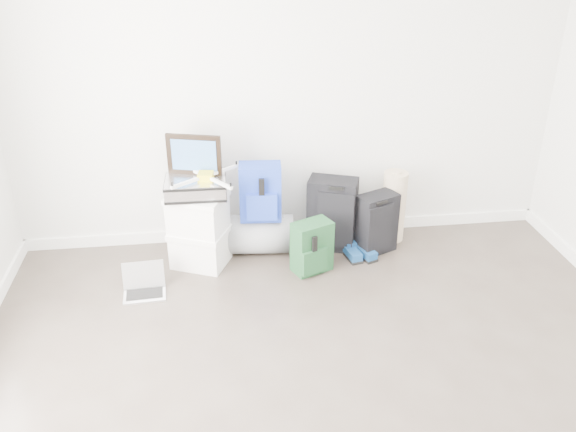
{
  "coord_description": "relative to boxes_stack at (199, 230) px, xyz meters",
  "views": [
    {
      "loc": [
        -0.62,
        -2.23,
        2.59
      ],
      "look_at": [
        -0.08,
        1.9,
        0.48
      ],
      "focal_mm": 38.0,
      "sensor_mm": 36.0,
      "label": 1
    }
  ],
  "objects": [
    {
      "name": "room_envelope",
      "position": [
        0.77,
        -2.07,
        1.41
      ],
      "size": [
        4.52,
        5.02,
        2.71
      ],
      "color": "silver",
      "rests_on": "ground"
    },
    {
      "name": "boxes_stack",
      "position": [
        0.0,
        0.0,
        0.0
      ],
      "size": [
        0.53,
        0.49,
        0.61
      ],
      "rotation": [
        0.0,
        0.0,
        -0.42
      ],
      "color": "white",
      "rests_on": "ground"
    },
    {
      "name": "briefcase",
      "position": [
        -0.0,
        0.0,
        0.37
      ],
      "size": [
        0.46,
        0.34,
        0.13
      ],
      "primitive_type": "cube",
      "rotation": [
        0.0,
        0.0,
        -0.02
      ],
      "color": "#B2B2B7",
      "rests_on": "boxes_stack"
    },
    {
      "name": "painting",
      "position": [
        0.0,
        0.1,
        0.6
      ],
      "size": [
        0.42,
        0.14,
        0.32
      ],
      "rotation": [
        0.0,
        0.0,
        -0.28
      ],
      "color": "black",
      "rests_on": "briefcase"
    },
    {
      "name": "drone",
      "position": [
        0.08,
        -0.02,
        0.47
      ],
      "size": [
        0.52,
        0.52,
        0.06
      ],
      "rotation": [
        0.0,
        0.0,
        -0.15
      ],
      "color": "yellow",
      "rests_on": "briefcase"
    },
    {
      "name": "duffel_bag",
      "position": [
        0.5,
        0.13,
        -0.15
      ],
      "size": [
        0.56,
        0.38,
        0.33
      ],
      "primitive_type": "cylinder",
      "rotation": [
        0.0,
        1.57,
        -0.1
      ],
      "color": "gray",
      "rests_on": "ground"
    },
    {
      "name": "blue_backpack",
      "position": [
        0.5,
        0.1,
        0.24
      ],
      "size": [
        0.35,
        0.27,
        0.46
      ],
      "rotation": [
        0.0,
        0.0,
        -0.08
      ],
      "color": "#172199",
      "rests_on": "duffel_bag"
    },
    {
      "name": "large_suitcase",
      "position": [
        1.1,
        0.14,
        -0.0
      ],
      "size": [
        0.45,
        0.37,
        0.62
      ],
      "rotation": [
        0.0,
        0.0,
        -0.36
      ],
      "color": "black",
      "rests_on": "ground"
    },
    {
      "name": "green_backpack",
      "position": [
        0.87,
        -0.22,
        -0.11
      ],
      "size": [
        0.35,
        0.32,
        0.42
      ],
      "rotation": [
        0.0,
        0.0,
        0.41
      ],
      "color": "#143719",
      "rests_on": "ground"
    },
    {
      "name": "carry_on",
      "position": [
        1.45,
        0.02,
        -0.05
      ],
      "size": [
        0.38,
        0.32,
        0.51
      ],
      "rotation": [
        0.0,
        0.0,
        0.42
      ],
      "color": "black",
      "rests_on": "ground"
    },
    {
      "name": "shoes",
      "position": [
        1.29,
        -0.07,
        -0.27
      ],
      "size": [
        0.27,
        0.26,
        0.08
      ],
      "rotation": [
        0.0,
        0.0,
        0.27
      ],
      "color": "black",
      "rests_on": "ground"
    },
    {
      "name": "rolled_rug",
      "position": [
        1.65,
        0.21,
        0.0
      ],
      "size": [
        0.2,
        0.2,
        0.62
      ],
      "primitive_type": "cylinder",
      "color": "tan",
      "rests_on": "ground"
    },
    {
      "name": "laptop",
      "position": [
        -0.43,
        -0.37,
        -0.26
      ],
      "size": [
        0.32,
        0.24,
        0.22
      ],
      "rotation": [
        0.0,
        0.0,
        0.06
      ],
      "color": "silver",
      "rests_on": "ground"
    }
  ]
}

